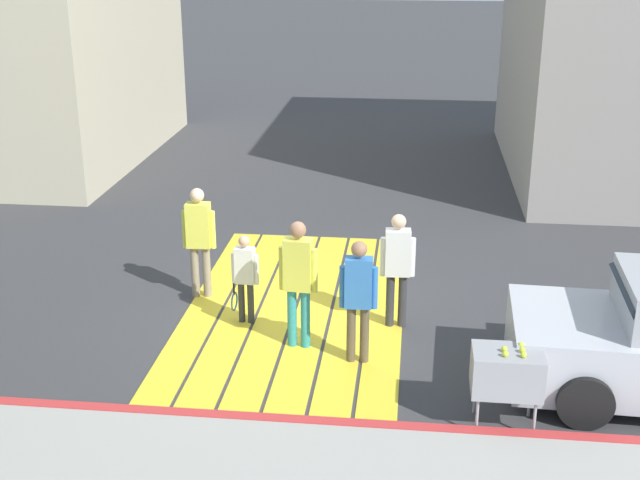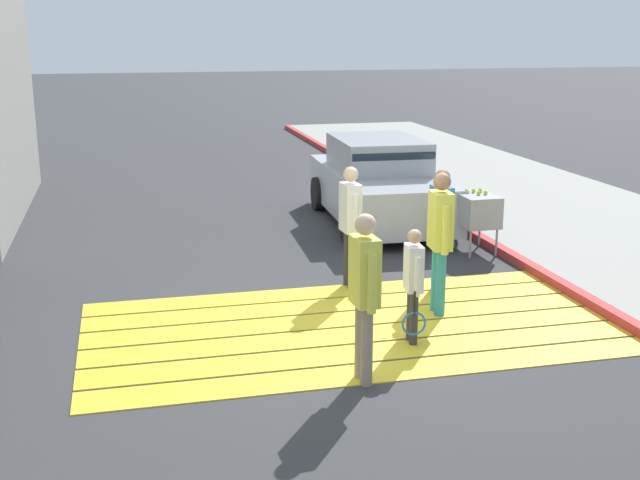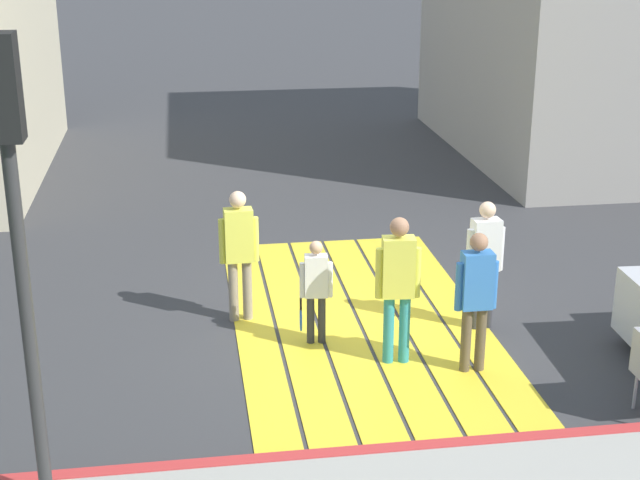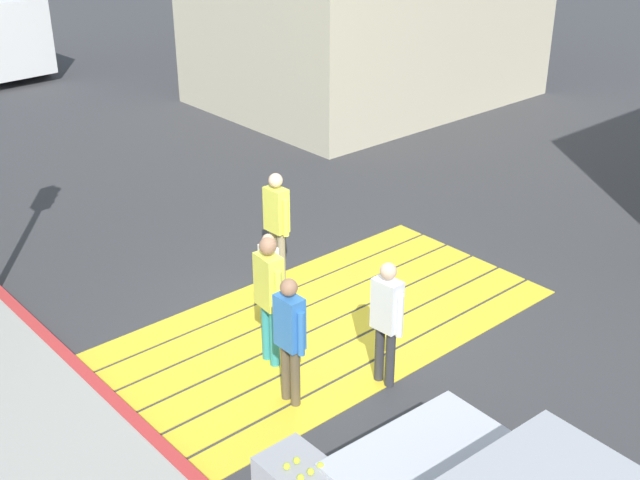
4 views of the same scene
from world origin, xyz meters
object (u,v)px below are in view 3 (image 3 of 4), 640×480
traffic_light_corner (13,185)px  pedestrian_adult_side (476,292)px  pedestrian_teen_behind (239,246)px  pedestrian_adult_trailing (485,256)px  pedestrian_child_with_racket (315,286)px  pedestrian_adult_lead (398,280)px

traffic_light_corner → pedestrian_adult_side: (2.02, -4.59, -2.04)m
pedestrian_adult_side → pedestrian_teen_behind: size_ratio=0.96×
pedestrian_adult_trailing → pedestrian_child_with_racket: (-0.13, 2.18, -0.23)m
traffic_light_corner → pedestrian_adult_trailing: bearing=-58.0°
pedestrian_teen_behind → pedestrian_child_with_racket: pedestrian_teen_behind is taller
pedestrian_adult_trailing → pedestrian_teen_behind: pedestrian_teen_behind is taller
pedestrian_adult_trailing → pedestrian_adult_side: (-1.14, 0.47, -0.00)m
traffic_light_corner → pedestrian_adult_lead: 4.86m
pedestrian_adult_trailing → pedestrian_child_with_racket: bearing=93.4°
pedestrian_adult_lead → traffic_light_corner: bearing=122.3°
pedestrian_adult_side → pedestrian_teen_behind: (1.85, 2.58, 0.04)m
pedestrian_adult_trailing → pedestrian_adult_lead: bearing=121.2°
traffic_light_corner → pedestrian_adult_side: bearing=-66.2°
pedestrian_adult_side → traffic_light_corner: bearing=113.8°
pedestrian_adult_lead → pedestrian_adult_side: size_ratio=1.07×
pedestrian_teen_behind → traffic_light_corner: bearing=152.6°
pedestrian_adult_trailing → pedestrian_adult_side: size_ratio=1.00×
pedestrian_adult_lead → pedestrian_adult_side: bearing=-112.6°
pedestrian_adult_trailing → pedestrian_teen_behind: bearing=76.8°
pedestrian_adult_lead → pedestrian_teen_behind: bearing=49.2°
pedestrian_adult_lead → pedestrian_adult_trailing: (0.79, -1.31, -0.06)m
pedestrian_adult_side → pedestrian_teen_behind: 3.18m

